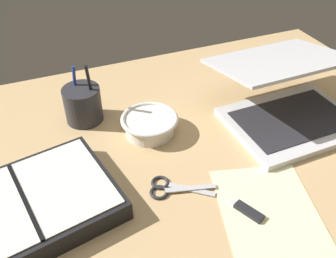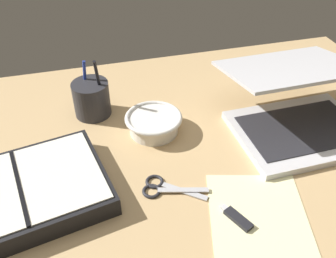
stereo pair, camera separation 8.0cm
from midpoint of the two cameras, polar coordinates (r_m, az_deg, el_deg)
name	(u,v)px [view 2 (the right image)]	position (r cm, az deg, el deg)	size (l,w,h in cm)	color
desk_top	(182,166)	(85.24, 4.80, -5.73)	(140.00, 100.00, 2.00)	tan
laptop	(297,109)	(97.68, 21.33, 2.77)	(32.12, 34.06, 16.38)	silver
bowl	(154,123)	(91.15, 0.31, 0.86)	(14.00, 14.00, 4.70)	silver
pen_cup	(92,98)	(97.40, -9.26, 4.53)	(9.35, 9.35, 16.41)	#28282D
planner	(22,194)	(78.82, -18.67, -9.44)	(36.77, 29.40, 4.76)	black
scissors	(161,187)	(78.57, 1.87, -9.03)	(13.53, 9.82, 0.80)	#B7B7BC
paper_sheet_front	(262,231)	(75.16, 17.19, -14.71)	(18.64, 28.57, 0.16)	#F4EFB2
usb_drive	(237,218)	(75.16, 13.63, -13.26)	(4.46, 7.21, 1.00)	black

